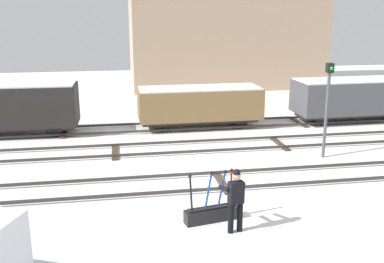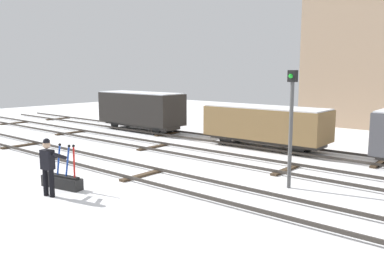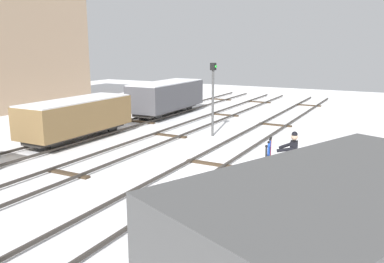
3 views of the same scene
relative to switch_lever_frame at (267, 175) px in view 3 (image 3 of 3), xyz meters
name	(u,v)px [view 3 (image 3 of 3)]	position (x,y,z in m)	size (l,w,h in m)	color
ground_plane	(209,165)	(0.91, 2.62, -0.25)	(60.00, 60.00, 0.00)	white
track_main_line	(209,162)	(0.91, 2.62, -0.14)	(44.00, 1.94, 0.18)	#38332D
track_siding_near	(127,150)	(0.91, 6.57, -0.14)	(44.00, 1.94, 0.18)	#38332D
track_siding_far	(69,141)	(0.91, 10.03, -0.14)	(44.00, 1.94, 0.18)	#38332D
switch_lever_frame	(267,175)	(0.00, 0.00, 0.00)	(1.56, 0.63, 1.45)	black
rail_worker	(293,154)	(0.47, -0.70, 0.73)	(0.62, 0.71, 1.74)	black
signal_post	(213,92)	(5.51, 4.65, 2.03)	(0.24, 0.32, 3.71)	#4C4C4C
freight_car_back_track	(77,116)	(1.55, 10.03, 0.93)	(5.99, 2.07, 2.01)	#2D2B28
freight_car_near_switch	(167,96)	(9.80, 10.03, 1.03)	(6.43, 2.35, 2.20)	#2D2B28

